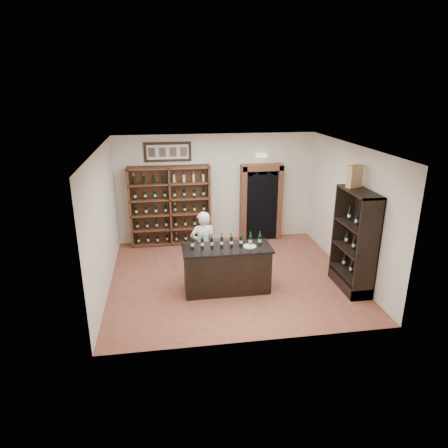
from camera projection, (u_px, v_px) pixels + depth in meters
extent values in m
plane|color=#9C563E|center=(231.00, 277.00, 9.30)|extent=(5.50, 5.50, 0.00)
plane|color=white|center=(232.00, 147.00, 8.31)|extent=(5.50, 5.50, 0.00)
cube|color=silver|center=(216.00, 188.00, 11.14)|extent=(5.50, 0.04, 3.00)
cube|color=silver|center=(103.00, 222.00, 8.41)|extent=(0.04, 5.00, 3.00)
cube|color=silver|center=(349.00, 210.00, 9.20)|extent=(0.04, 5.00, 3.00)
cube|color=#50341B|center=(170.00, 204.00, 11.05)|extent=(2.20, 0.02, 2.20)
cube|color=#50341B|center=(130.00, 208.00, 10.73)|extent=(0.06, 0.38, 2.20)
cube|color=#50341B|center=(209.00, 205.00, 11.04)|extent=(0.06, 0.38, 2.20)
cube|color=#50341B|center=(170.00, 206.00, 10.88)|extent=(0.04, 0.38, 2.20)
cube|color=#50341B|center=(172.00, 242.00, 11.23)|extent=(2.18, 0.38, 0.04)
cube|color=#50341B|center=(171.00, 228.00, 11.09)|extent=(2.18, 0.38, 0.04)
cube|color=#50341B|center=(171.00, 214.00, 10.95)|extent=(2.18, 0.38, 0.03)
cube|color=#50341B|center=(170.00, 199.00, 10.81)|extent=(2.18, 0.38, 0.04)
cube|color=#50341B|center=(169.00, 183.00, 10.67)|extent=(2.18, 0.38, 0.04)
cube|color=#50341B|center=(169.00, 168.00, 10.53)|extent=(2.18, 0.38, 0.04)
cube|color=black|center=(168.00, 152.00, 10.57)|extent=(1.25, 0.04, 0.52)
cube|color=black|center=(261.00, 203.00, 11.31)|extent=(0.97, 0.29, 2.05)
cube|color=#AB6542|center=(243.00, 204.00, 11.21)|extent=(0.14, 0.35, 2.15)
cube|color=#AB6542|center=(279.00, 202.00, 11.36)|extent=(0.14, 0.35, 2.15)
cube|color=#AB6542|center=(262.00, 167.00, 10.95)|extent=(1.15, 0.35, 0.16)
cube|color=white|center=(262.00, 155.00, 10.95)|extent=(0.30, 0.10, 0.10)
cube|color=black|center=(227.00, 270.00, 8.55)|extent=(1.80, 0.70, 0.94)
cube|color=black|center=(227.00, 248.00, 8.39)|extent=(1.88, 0.78, 0.04)
cylinder|color=black|center=(192.00, 244.00, 8.29)|extent=(0.07, 0.07, 0.21)
cylinder|color=beige|center=(192.00, 244.00, 8.30)|extent=(0.07, 0.07, 0.07)
cylinder|color=#1B5236|center=(192.00, 237.00, 8.24)|extent=(0.03, 0.03, 0.09)
cylinder|color=black|center=(202.00, 243.00, 8.32)|extent=(0.07, 0.07, 0.21)
cylinder|color=beige|center=(202.00, 244.00, 8.33)|extent=(0.07, 0.07, 0.07)
cylinder|color=#1B5236|center=(202.00, 237.00, 8.27)|extent=(0.03, 0.03, 0.09)
cylinder|color=black|center=(212.00, 243.00, 8.35)|extent=(0.07, 0.07, 0.21)
cylinder|color=beige|center=(212.00, 243.00, 8.36)|extent=(0.07, 0.07, 0.07)
cylinder|color=#1B5236|center=(212.00, 236.00, 8.30)|extent=(0.03, 0.03, 0.09)
cylinder|color=black|center=(222.00, 242.00, 8.38)|extent=(0.07, 0.07, 0.21)
cylinder|color=beige|center=(222.00, 243.00, 8.39)|extent=(0.07, 0.07, 0.07)
cylinder|color=#1B5236|center=(222.00, 235.00, 8.33)|extent=(0.03, 0.03, 0.09)
cylinder|color=black|center=(231.00, 242.00, 8.41)|extent=(0.07, 0.07, 0.21)
cylinder|color=beige|center=(231.00, 242.00, 8.42)|extent=(0.07, 0.07, 0.07)
cylinder|color=#1B5236|center=(231.00, 235.00, 8.36)|extent=(0.03, 0.03, 0.09)
cylinder|color=black|center=(241.00, 241.00, 8.44)|extent=(0.07, 0.07, 0.21)
cylinder|color=beige|center=(241.00, 242.00, 8.45)|extent=(0.07, 0.07, 0.07)
cylinder|color=#1B5236|center=(241.00, 234.00, 8.39)|extent=(0.03, 0.03, 0.09)
cylinder|color=black|center=(250.00, 240.00, 8.47)|extent=(0.07, 0.07, 0.21)
cylinder|color=beige|center=(250.00, 241.00, 8.48)|extent=(0.07, 0.07, 0.07)
cylinder|color=#1B5236|center=(251.00, 234.00, 8.42)|extent=(0.03, 0.03, 0.09)
cylinder|color=black|center=(260.00, 240.00, 8.50)|extent=(0.07, 0.07, 0.21)
cylinder|color=beige|center=(260.00, 241.00, 8.50)|extent=(0.07, 0.07, 0.07)
cylinder|color=#1B5236|center=(260.00, 233.00, 8.45)|extent=(0.03, 0.03, 0.09)
cube|color=black|center=(364.00, 240.00, 8.49)|extent=(0.02, 1.20, 2.20)
cube|color=black|center=(368.00, 252.00, 7.91)|extent=(0.48, 0.04, 2.20)
cube|color=black|center=(343.00, 232.00, 9.00)|extent=(0.48, 0.04, 2.20)
cube|color=black|center=(360.00, 192.00, 8.10)|extent=(0.48, 1.20, 0.04)
cube|color=black|center=(349.00, 282.00, 8.78)|extent=(0.48, 1.20, 0.24)
cube|color=black|center=(351.00, 273.00, 8.70)|extent=(0.48, 1.16, 0.03)
cube|color=black|center=(353.00, 250.00, 8.52)|extent=(0.48, 1.16, 0.03)
cube|color=black|center=(356.00, 225.00, 8.34)|extent=(0.48, 1.16, 0.03)
imported|color=white|center=(203.00, 245.00, 9.01)|extent=(0.62, 0.44, 1.60)
cylinder|color=beige|center=(250.00, 246.00, 8.41)|extent=(0.27, 0.27, 0.02)
cube|color=tan|center=(355.00, 176.00, 8.27)|extent=(0.36, 0.24, 0.47)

